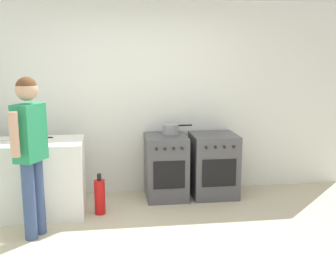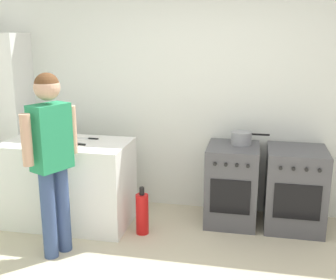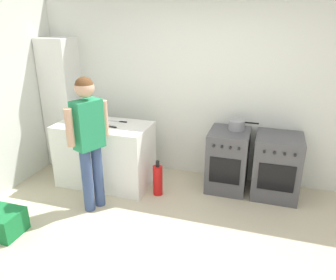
{
  "view_description": "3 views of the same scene",
  "coord_description": "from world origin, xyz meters",
  "px_view_note": "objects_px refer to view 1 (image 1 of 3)",
  "views": [
    {
      "loc": [
        -0.38,
        -3.79,
        1.9
      ],
      "look_at": [
        0.25,
        0.69,
        0.97
      ],
      "focal_mm": 45.0,
      "sensor_mm": 36.0,
      "label": 1
    },
    {
      "loc": [
        0.55,
        -2.72,
        2.01
      ],
      "look_at": [
        -0.23,
        0.99,
        1.03
      ],
      "focal_mm": 45.0,
      "sensor_mm": 36.0,
      "label": 2
    },
    {
      "loc": [
        0.8,
        -2.63,
        2.33
      ],
      "look_at": [
        -0.26,
        0.74,
        0.96
      ],
      "focal_mm": 35.0,
      "sensor_mm": 36.0,
      "label": 3
    }
  ],
  "objects_px": {
    "oven_right": "(213,165)",
    "fire_extinguisher": "(100,197)",
    "knife_carving": "(32,141)",
    "pot": "(171,129)",
    "oven_left": "(166,167)",
    "knife_chef": "(41,138)",
    "knife_paring": "(12,140)",
    "person": "(30,143)",
    "knife_utility": "(36,142)"
  },
  "relations": [
    {
      "from": "pot",
      "to": "knife_carving",
      "type": "bearing_deg",
      "value": -164.47
    },
    {
      "from": "oven_left",
      "to": "pot",
      "type": "distance_m",
      "value": 0.51
    },
    {
      "from": "oven_left",
      "to": "pot",
      "type": "relative_size",
      "value": 2.13
    },
    {
      "from": "oven_left",
      "to": "fire_extinguisher",
      "type": "relative_size",
      "value": 1.7
    },
    {
      "from": "pot",
      "to": "person",
      "type": "bearing_deg",
      "value": -145.2
    },
    {
      "from": "oven_right",
      "to": "person",
      "type": "bearing_deg",
      "value": -154.86
    },
    {
      "from": "knife_paring",
      "to": "fire_extinguisher",
      "type": "xyz_separation_m",
      "value": [
        1.01,
        -0.19,
        -0.69
      ]
    },
    {
      "from": "knife_chef",
      "to": "knife_paring",
      "type": "bearing_deg",
      "value": -166.59
    },
    {
      "from": "knife_carving",
      "to": "knife_paring",
      "type": "distance_m",
      "value": 0.26
    },
    {
      "from": "oven_right",
      "to": "knife_paring",
      "type": "distance_m",
      "value": 2.59
    },
    {
      "from": "knife_paring",
      "to": "fire_extinguisher",
      "type": "bearing_deg",
      "value": -10.91
    },
    {
      "from": "oven_left",
      "to": "knife_paring",
      "type": "distance_m",
      "value": 1.96
    },
    {
      "from": "oven_left",
      "to": "knife_paring",
      "type": "bearing_deg",
      "value": -171.43
    },
    {
      "from": "knife_carving",
      "to": "knife_chef",
      "type": "distance_m",
      "value": 0.19
    },
    {
      "from": "pot",
      "to": "knife_carving",
      "type": "height_order",
      "value": "pot"
    },
    {
      "from": "knife_carving",
      "to": "knife_utility",
      "type": "xyz_separation_m",
      "value": [
        0.06,
        -0.07,
        0.0
      ]
    },
    {
      "from": "knife_paring",
      "to": "knife_chef",
      "type": "distance_m",
      "value": 0.33
    },
    {
      "from": "knife_utility",
      "to": "person",
      "type": "xyz_separation_m",
      "value": [
        0.04,
        -0.58,
        0.11
      ]
    },
    {
      "from": "pot",
      "to": "knife_utility",
      "type": "distance_m",
      "value": 1.74
    },
    {
      "from": "knife_chef",
      "to": "person",
      "type": "relative_size",
      "value": 0.19
    },
    {
      "from": "pot",
      "to": "knife_paring",
      "type": "height_order",
      "value": "pot"
    },
    {
      "from": "pot",
      "to": "knife_paring",
      "type": "bearing_deg",
      "value": -169.04
    },
    {
      "from": "oven_left",
      "to": "person",
      "type": "height_order",
      "value": "person"
    },
    {
      "from": "fire_extinguisher",
      "to": "knife_carving",
      "type": "bearing_deg",
      "value": 172.7
    },
    {
      "from": "oven_left",
      "to": "knife_paring",
      "type": "xyz_separation_m",
      "value": [
        -1.88,
        -0.28,
        0.48
      ]
    },
    {
      "from": "knife_carving",
      "to": "person",
      "type": "relative_size",
      "value": 0.19
    },
    {
      "from": "oven_left",
      "to": "fire_extinguisher",
      "type": "bearing_deg",
      "value": -151.22
    },
    {
      "from": "knife_paring",
      "to": "fire_extinguisher",
      "type": "relative_size",
      "value": 0.41
    },
    {
      "from": "oven_left",
      "to": "pot",
      "type": "xyz_separation_m",
      "value": [
        0.08,
        0.1,
        0.49
      ]
    },
    {
      "from": "fire_extinguisher",
      "to": "knife_paring",
      "type": "bearing_deg",
      "value": 169.09
    },
    {
      "from": "knife_paring",
      "to": "knife_utility",
      "type": "bearing_deg",
      "value": -28.09
    },
    {
      "from": "oven_right",
      "to": "fire_extinguisher",
      "type": "distance_m",
      "value": 1.61
    },
    {
      "from": "knife_chef",
      "to": "knife_utility",
      "type": "relative_size",
      "value": 1.23
    },
    {
      "from": "person",
      "to": "oven_right",
      "type": "bearing_deg",
      "value": 25.14
    },
    {
      "from": "knife_carving",
      "to": "knife_utility",
      "type": "distance_m",
      "value": 0.09
    },
    {
      "from": "knife_paring",
      "to": "knife_carving",
      "type": "bearing_deg",
      "value": -21.53
    },
    {
      "from": "oven_left",
      "to": "fire_extinguisher",
      "type": "xyz_separation_m",
      "value": [
        -0.87,
        -0.48,
        -0.21
      ]
    },
    {
      "from": "knife_utility",
      "to": "knife_carving",
      "type": "bearing_deg",
      "value": 132.94
    },
    {
      "from": "oven_right",
      "to": "fire_extinguisher",
      "type": "height_order",
      "value": "oven_right"
    },
    {
      "from": "oven_right",
      "to": "fire_extinguisher",
      "type": "xyz_separation_m",
      "value": [
        -1.52,
        -0.48,
        -0.21
      ]
    },
    {
      "from": "knife_carving",
      "to": "fire_extinguisher",
      "type": "height_order",
      "value": "knife_carving"
    },
    {
      "from": "pot",
      "to": "fire_extinguisher",
      "type": "distance_m",
      "value": 1.31
    },
    {
      "from": "oven_left",
      "to": "knife_chef",
      "type": "xyz_separation_m",
      "value": [
        -1.56,
        -0.21,
        0.48
      ]
    },
    {
      "from": "oven_right",
      "to": "knife_carving",
      "type": "relative_size",
      "value": 2.63
    },
    {
      "from": "knife_carving",
      "to": "oven_left",
      "type": "bearing_deg",
      "value": 13.09
    },
    {
      "from": "knife_chef",
      "to": "person",
      "type": "distance_m",
      "value": 0.83
    },
    {
      "from": "knife_paring",
      "to": "knife_chef",
      "type": "bearing_deg",
      "value": 13.41
    },
    {
      "from": "pot",
      "to": "knife_utility",
      "type": "bearing_deg",
      "value": -161.75
    },
    {
      "from": "oven_right",
      "to": "knife_chef",
      "type": "height_order",
      "value": "knife_chef"
    },
    {
      "from": "oven_left",
      "to": "knife_chef",
      "type": "distance_m",
      "value": 1.64
    }
  ]
}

